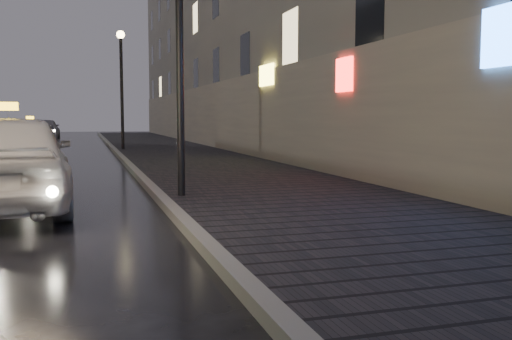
{
  "coord_description": "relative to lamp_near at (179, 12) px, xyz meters",
  "views": [
    {
      "loc": [
        0.12,
        -4.45,
        1.61
      ],
      "look_at": [
        2.47,
        3.27,
        0.85
      ],
      "focal_mm": 40.0,
      "sensor_mm": 36.0,
      "label": 1
    }
  ],
  "objects": [
    {
      "name": "sidewalk",
      "position": [
        2.05,
        15.0,
        -3.41
      ],
      "size": [
        4.6,
        58.0,
        0.15
      ],
      "primitive_type": "cube",
      "color": "black",
      "rests_on": "ground"
    },
    {
      "name": "lamp_near",
      "position": [
        0.0,
        0.0,
        0.0
      ],
      "size": [
        0.36,
        0.36,
        5.28
      ],
      "color": "black",
      "rests_on": "sidewalk"
    },
    {
      "name": "lamp_far",
      "position": [
        0.0,
        16.0,
        0.0
      ],
      "size": [
        0.36,
        0.36,
        5.28
      ],
      "color": "black",
      "rests_on": "sidewalk"
    },
    {
      "name": "ground",
      "position": [
        -1.85,
        -6.0,
        -3.49
      ],
      "size": [
        120.0,
        120.0,
        0.0
      ],
      "primitive_type": "plane",
      "color": "black",
      "rests_on": "ground"
    },
    {
      "name": "curb",
      "position": [
        -0.35,
        15.0,
        -3.41
      ],
      "size": [
        0.2,
        58.0,
        0.15
      ],
      "primitive_type": "cube",
      "color": "slate",
      "rests_on": "ground"
    },
    {
      "name": "car_far",
      "position": [
        -4.34,
        34.91,
        -2.74
      ],
      "size": [
        1.91,
        4.43,
        1.49
      ],
      "primitive_type": "imported",
      "rotation": [
        0.0,
        0.0,
        3.11
      ],
      "color": "#A2A2AA",
      "rests_on": "ground"
    },
    {
      "name": "taxi_mid",
      "position": [
        -4.08,
        18.32,
        -2.74
      ],
      "size": [
        2.28,
        5.22,
        1.5
      ],
      "primitive_type": "imported",
      "rotation": [
        0.0,
        0.0,
        3.11
      ],
      "color": "silver",
      "rests_on": "ground"
    },
    {
      "name": "taxi_near",
      "position": [
        -2.94,
        -0.01,
        -2.63
      ],
      "size": [
        2.23,
        5.1,
        1.71
      ],
      "primitive_type": "imported",
      "rotation": [
        0.0,
        0.0,
        3.18
      ],
      "color": "#BABBC1",
      "rests_on": "ground"
    },
    {
      "name": "building_near",
      "position": [
        5.25,
        19.0,
        3.01
      ],
      "size": [
        1.8,
        50.0,
        13.0
      ],
      "primitive_type": "cube",
      "color": "#605B54",
      "rests_on": "ground"
    }
  ]
}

